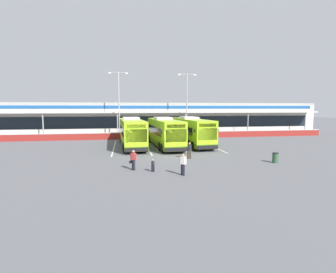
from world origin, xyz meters
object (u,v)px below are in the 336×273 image
Objects in this scene: coach_bus_leftmost at (132,133)px; pedestrian_child at (153,165)px; pedestrian_near_bin at (189,150)px; lamp_post_west at (119,100)px; lamp_post_centre at (187,101)px; pedestrian_in_dark_coat at (183,164)px; coach_bus_left_centre at (164,133)px; pedestrian_with_handbag at (133,159)px; coach_bus_centre at (191,132)px; litter_bin at (275,158)px.

coach_bus_leftmost reaches higher than pedestrian_child.
pedestrian_near_bin is at bearing 48.10° from pedestrian_child.
lamp_post_west and lamp_post_centre have the same top height.
pedestrian_in_dark_coat is at bearing -104.24° from lamp_post_centre.
coach_bus_left_centre is at bearing 77.40° from pedestrian_child.
pedestrian_near_bin is at bearing 33.59° from pedestrian_with_handbag.
lamp_post_west is at bearing 101.19° from pedestrian_in_dark_coat.
coach_bus_centre is at bearing 73.20° from pedestrian_in_dark_coat.
pedestrian_child is (-2.91, -13.03, -1.24)m from coach_bus_left_centre.
coach_bus_centre is 15.10m from lamp_post_west.
lamp_post_west is at bearing 99.25° from coach_bus_leftmost.
coach_bus_centre is 1.12× the size of lamp_post_centre.
lamp_post_centre is at bearing 0.77° from lamp_post_west.
pedestrian_in_dark_coat is 1.00× the size of pedestrian_near_bin.
lamp_post_centre reaches higher than pedestrian_near_bin.
coach_bus_left_centre is 13.84m from lamp_post_centre.
lamp_post_centre is at bearing 70.59° from pedestrian_child.
litter_bin is (8.46, -11.57, -1.32)m from coach_bus_left_centre.
lamp_post_centre reaches higher than coach_bus_leftmost.
pedestrian_child is 25.44m from lamp_post_west.
pedestrian_with_handbag is at bearing -146.41° from pedestrian_near_bin.
coach_bus_left_centre is 7.58× the size of pedestrian_in_dark_coat.
pedestrian_with_handbag is at bearing 150.14° from pedestrian_child.
pedestrian_near_bin is (2.02, 5.97, 0.00)m from pedestrian_in_dark_coat.
coach_bus_leftmost is 8.02m from coach_bus_centre.
pedestrian_in_dark_coat is 0.15× the size of lamp_post_west.
pedestrian_child is 0.62× the size of pedestrian_near_bin.
lamp_post_west reaches higher than pedestrian_in_dark_coat.
lamp_post_west is 11.83× the size of litter_bin.
coach_bus_left_centre is 1.00× the size of coach_bus_centre.
coach_bus_centre is at bearing 74.43° from pedestrian_near_bin.
litter_bin is (12.65, -12.18, -1.32)m from coach_bus_leftmost.
pedestrian_in_dark_coat is at bearing -162.96° from litter_bin.
coach_bus_left_centre is 12.22× the size of pedestrian_child.
pedestrian_with_handbag is at bearing -113.15° from lamp_post_centre.
coach_bus_centre reaches higher than pedestrian_near_bin.
pedestrian_near_bin is 1.74× the size of litter_bin.
lamp_post_centre is 24.16m from litter_bin.
pedestrian_in_dark_coat is 6.30m from pedestrian_near_bin.
coach_bus_left_centre is (4.19, -0.61, 0.00)m from coach_bus_leftmost.
coach_bus_leftmost is at bearing 95.33° from pedestrian_child.
pedestrian_with_handbag reaches higher than litter_bin.
litter_bin is (7.27, -3.12, -0.41)m from pedestrian_near_bin.
litter_bin is (4.64, -12.57, -1.32)m from coach_bus_centre.
litter_bin is at bearing -43.92° from coach_bus_leftmost.
lamp_post_west reaches higher than pedestrian_child.
litter_bin is at bearing -69.76° from coach_bus_centre.
coach_bus_centre is at bearing 14.62° from coach_bus_left_centre.
pedestrian_with_handbag is 26.55m from lamp_post_centre.
pedestrian_child is (-2.08, 1.39, -0.33)m from pedestrian_in_dark_coat.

